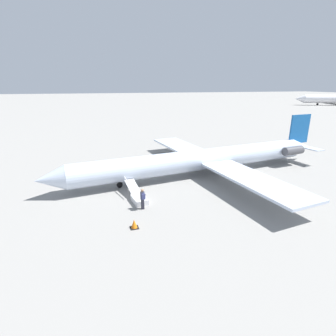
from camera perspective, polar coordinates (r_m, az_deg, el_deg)
The scene contains 5 objects.
ground_plane at distance 29.75m, azimuth 6.81°, elevation -1.56°, with size 600.00×600.00×0.00m, color gray.
airplane_main at distance 29.68m, azimuth 8.47°, elevation 1.99°, with size 33.62×26.12×6.09m.
boarding_stairs at distance 23.22m, azimuth -6.56°, elevation -6.28°, with size 1.50×4.11×1.57m.
passenger at distance 21.46m, azimuth -5.55°, elevation -6.45°, with size 0.36×0.55×1.74m.
traffic_cone_near_stairs at distance 19.16m, azimuth -7.37°, elevation -12.00°, with size 0.60×0.60×0.65m.
Camera 1 is at (11.62, 25.59, 9.76)m, focal length 28.00 mm.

